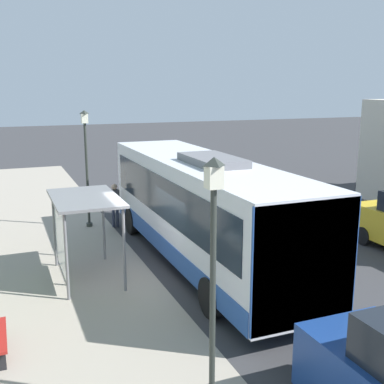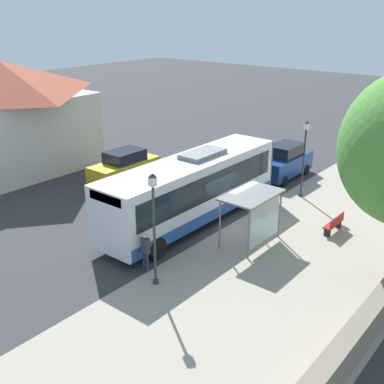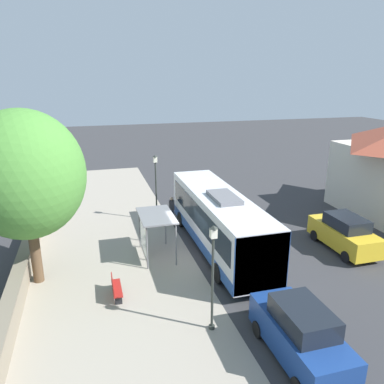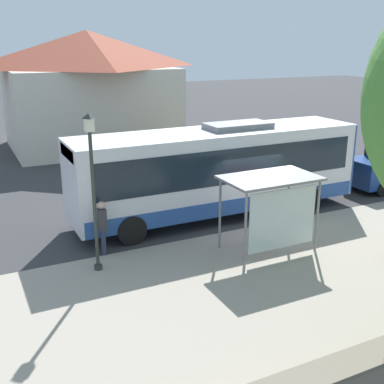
# 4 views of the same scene
# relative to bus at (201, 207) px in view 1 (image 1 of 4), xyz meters

# --- Properties ---
(ground_plane) EXTENTS (120.00, 120.00, 0.00)m
(ground_plane) POSITION_rel_bus_xyz_m (-1.68, -0.69, -1.83)
(ground_plane) COLOR #353538
(ground_plane) RESTS_ON ground
(bus) EXTENTS (2.65, 11.11, 3.52)m
(bus) POSITION_rel_bus_xyz_m (0.00, 0.00, 0.00)
(bus) COLOR silver
(bus) RESTS_ON ground
(bus_shelter) EXTENTS (1.82, 2.96, 2.43)m
(bus_shelter) POSITION_rel_bus_xyz_m (-3.67, 0.13, 0.21)
(bus_shelter) COLOR slate
(bus_shelter) RESTS_ON ground
(pedestrian) EXTENTS (0.34, 0.23, 1.76)m
(pedestrian) POSITION_rel_bus_xyz_m (-1.57, 4.97, -0.79)
(pedestrian) COLOR #2D3347
(pedestrian) RESTS_ON ground
(street_lamp_near) EXTENTS (0.28, 0.28, 4.43)m
(street_lamp_near) POSITION_rel_bus_xyz_m (-2.62, -6.66, 0.79)
(street_lamp_near) COLOR #2D332D
(street_lamp_near) RESTS_ON ground
(street_lamp_far) EXTENTS (0.28, 0.28, 4.60)m
(street_lamp_far) POSITION_rel_bus_xyz_m (-2.53, 5.42, 0.89)
(street_lamp_far) COLOR #2D332D
(street_lamp_far) RESTS_ON ground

